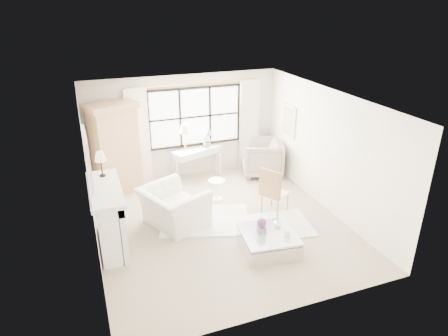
% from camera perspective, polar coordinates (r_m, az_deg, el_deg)
% --- Properties ---
extents(floor, '(5.50, 5.50, 0.00)m').
position_cam_1_polar(floor, '(8.58, -0.51, -8.04)').
color(floor, tan).
rests_on(floor, ground).
extents(ceiling, '(5.50, 5.50, 0.00)m').
position_cam_1_polar(ceiling, '(7.53, -0.58, 9.78)').
color(ceiling, white).
rests_on(ceiling, ground).
extents(wall_back, '(5.00, 0.00, 5.00)m').
position_cam_1_polar(wall_back, '(10.43, -5.72, 5.84)').
color(wall_back, beige).
rests_on(wall_back, ground).
extents(wall_front, '(5.00, 0.00, 5.00)m').
position_cam_1_polar(wall_front, '(5.74, 8.98, -9.84)').
color(wall_front, white).
rests_on(wall_front, ground).
extents(wall_left, '(0.00, 5.50, 5.50)m').
position_cam_1_polar(wall_left, '(7.56, -18.67, -2.31)').
color(wall_left, beige).
rests_on(wall_left, ground).
extents(wall_right, '(0.00, 5.50, 5.50)m').
position_cam_1_polar(wall_right, '(9.05, 14.52, 2.44)').
color(wall_right, white).
rests_on(wall_right, ground).
extents(window_pane, '(2.40, 0.02, 1.50)m').
position_cam_1_polar(window_pane, '(10.41, -4.14, 7.31)').
color(window_pane, white).
rests_on(window_pane, wall_back).
extents(window_frame, '(2.50, 0.04, 1.50)m').
position_cam_1_polar(window_frame, '(10.41, -4.13, 7.30)').
color(window_frame, black).
rests_on(window_frame, wall_back).
extents(curtain_rod, '(3.30, 0.04, 0.04)m').
position_cam_1_polar(curtain_rod, '(10.15, -4.19, 11.95)').
color(curtain_rod, gold).
rests_on(curtain_rod, wall_back).
extents(curtain_left, '(0.55, 0.10, 2.47)m').
position_cam_1_polar(curtain_left, '(10.15, -12.11, 4.26)').
color(curtain_left, white).
rests_on(curtain_left, ground).
extents(curtain_right, '(0.55, 0.10, 2.47)m').
position_cam_1_polar(curtain_right, '(10.94, 3.62, 6.13)').
color(curtain_right, beige).
rests_on(curtain_right, ground).
extents(fireplace, '(0.58, 1.66, 1.26)m').
position_cam_1_polar(fireplace, '(7.88, -16.38, -6.70)').
color(fireplace, silver).
rests_on(fireplace, ground).
extents(mirror_frame, '(0.05, 1.15, 0.95)m').
position_cam_1_polar(mirror_frame, '(7.37, -18.92, 1.16)').
color(mirror_frame, silver).
rests_on(mirror_frame, wall_left).
extents(mirror_glass, '(0.02, 1.00, 0.80)m').
position_cam_1_polar(mirror_glass, '(7.37, -18.69, 1.19)').
color(mirror_glass, silver).
rests_on(mirror_glass, wall_left).
extents(art_frame, '(0.04, 0.62, 0.82)m').
position_cam_1_polar(art_frame, '(10.33, 9.23, 6.65)').
color(art_frame, silver).
rests_on(art_frame, wall_right).
extents(art_canvas, '(0.01, 0.52, 0.72)m').
position_cam_1_polar(art_canvas, '(10.32, 9.14, 6.64)').
color(art_canvas, '#BBAE91').
rests_on(art_canvas, wall_right).
extents(mantel_lamp, '(0.22, 0.22, 0.51)m').
position_cam_1_polar(mantel_lamp, '(7.92, -17.27, 1.46)').
color(mantel_lamp, black).
rests_on(mantel_lamp, fireplace).
extents(armoire, '(1.30, 1.05, 2.24)m').
position_cam_1_polar(armoire, '(9.84, -15.27, 2.73)').
color(armoire, tan).
rests_on(armoire, floor).
extents(console_table, '(1.38, 0.85, 0.80)m').
position_cam_1_polar(console_table, '(10.61, -3.87, 0.76)').
color(console_table, silver).
rests_on(console_table, floor).
extents(console_lamp, '(0.28, 0.28, 0.69)m').
position_cam_1_polar(console_lamp, '(10.21, -5.66, 5.51)').
color(console_lamp, '#AF873C').
rests_on(console_lamp, console_table).
extents(orchid_plant, '(0.28, 0.23, 0.50)m').
position_cam_1_polar(orchid_plant, '(10.45, -2.37, 4.24)').
color(orchid_plant, '#5A7850').
rests_on(orchid_plant, console_table).
extents(side_table, '(0.40, 0.40, 0.51)m').
position_cam_1_polar(side_table, '(9.42, -1.05, -2.71)').
color(side_table, white).
rests_on(side_table, floor).
extents(rug_left, '(2.18, 1.83, 0.03)m').
position_cam_1_polar(rug_left, '(8.70, -2.67, -7.45)').
color(rug_left, white).
rests_on(rug_left, floor).
extents(rug_right, '(1.64, 1.32, 0.03)m').
position_cam_1_polar(rug_right, '(8.57, 7.28, -8.17)').
color(rug_right, white).
rests_on(rug_right, floor).
extents(club_armchair, '(1.52, 1.60, 0.82)m').
position_cam_1_polar(club_armchair, '(8.43, -7.19, -5.59)').
color(club_armchair, white).
rests_on(club_armchair, floor).
extents(wingback_chair, '(1.34, 1.32, 0.96)m').
position_cam_1_polar(wingback_chair, '(10.78, 5.45, 1.53)').
color(wingback_chair, '#9E9286').
rests_on(wingback_chair, floor).
extents(french_chair, '(0.66, 0.66, 1.08)m').
position_cam_1_polar(french_chair, '(8.94, 7.18, -4.57)').
color(french_chair, '#A67E45').
rests_on(french_chair, floor).
extents(coffee_table, '(1.11, 1.11, 0.38)m').
position_cam_1_polar(coffee_table, '(7.73, 6.35, -10.46)').
color(coffee_table, silver).
rests_on(coffee_table, floor).
extents(planter_box, '(0.19, 0.19, 0.12)m').
position_cam_1_polar(planter_box, '(7.60, 5.36, -8.76)').
color(planter_box, slate).
rests_on(planter_box, coffee_table).
extents(planter_flowers, '(0.18, 0.18, 0.18)m').
position_cam_1_polar(planter_flowers, '(7.53, 5.40, -7.81)').
color(planter_flowers, '#592B6B').
rests_on(planter_flowers, planter_box).
extents(pillar_candle, '(0.10, 0.10, 0.12)m').
position_cam_1_polar(pillar_candle, '(7.55, 9.01, -9.19)').
color(pillar_candle, silver).
rests_on(pillar_candle, coffee_table).
extents(coffee_vase, '(0.19, 0.19, 0.16)m').
position_cam_1_polar(coffee_vase, '(7.80, 7.59, -7.77)').
color(coffee_vase, white).
rests_on(coffee_vase, coffee_table).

